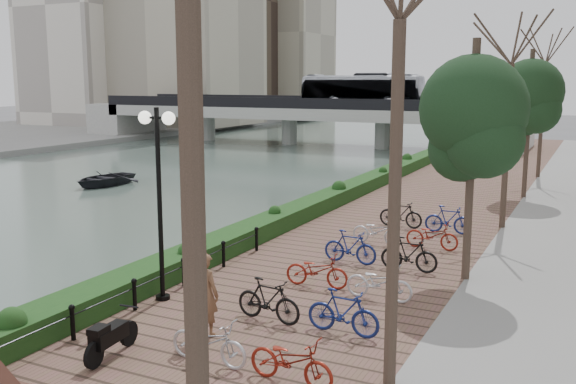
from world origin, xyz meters
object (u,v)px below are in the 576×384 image
Objects in this scene: pedestrian at (205,294)px; lamppost at (158,163)px; motorcycle at (112,335)px; boat at (104,179)px.

lamppost is at bearing -27.02° from pedestrian.
motorcycle is 2.11m from pedestrian.
lamppost is 3.67m from pedestrian.
boat is (-17.74, 16.53, -0.99)m from pedestrian.
lamppost is 1.23× the size of boat.
pedestrian is at bearing 53.76° from motorcycle.
boat is at bearing -37.39° from pedestrian.
lamppost is at bearing -39.94° from boat.
boat is at bearing 135.76° from lamppost.
pedestrian is at bearing -32.61° from lamppost.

